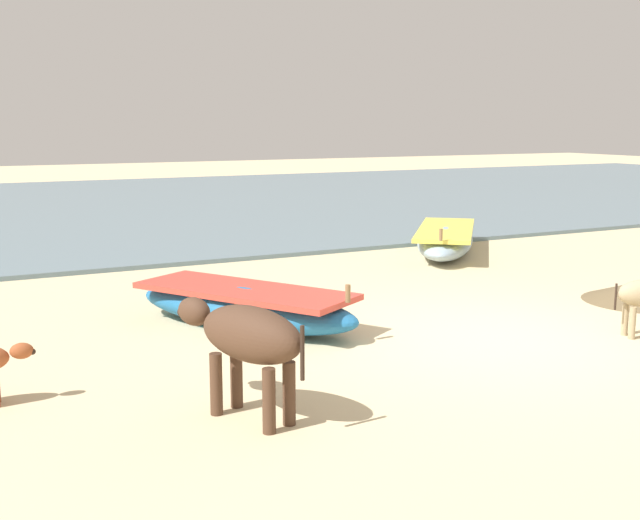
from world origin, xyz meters
TOP-DOWN VIEW (x-y plane):
  - ground at (0.00, 0.00)m, footprint 80.00×80.00m
  - sea_water at (0.00, 16.03)m, footprint 60.00×20.00m
  - fishing_boat_3 at (-2.34, 1.78)m, footprint 2.45×3.19m
  - fishing_boat_5 at (2.98, 5.06)m, footprint 3.01×3.40m
  - cow_adult_dark at (-3.41, -1.01)m, footprint 0.84×1.44m

SIDE VIEW (x-z plane):
  - ground at x=0.00m, z-range 0.00..0.00m
  - sea_water at x=0.00m, z-range 0.00..0.08m
  - fishing_boat_3 at x=-2.34m, z-range -0.08..0.61m
  - fishing_boat_5 at x=2.98m, z-range -0.08..0.61m
  - cow_adult_dark at x=-3.41m, z-range 0.21..1.18m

